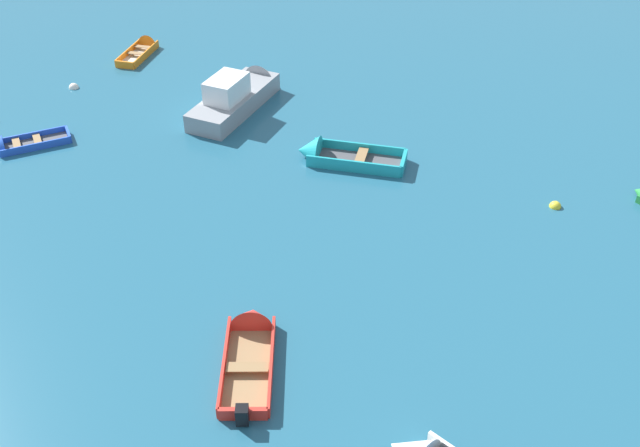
{
  "coord_description": "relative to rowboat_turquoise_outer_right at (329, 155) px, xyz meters",
  "views": [
    {
      "loc": [
        4.9,
        3.42,
        14.34
      ],
      "look_at": [
        0.0,
        22.06,
        0.15
      ],
      "focal_mm": 40.62,
      "sensor_mm": 36.0,
      "label": 1
    }
  ],
  "objects": [
    {
      "name": "rowboat_turquoise_outer_right",
      "position": [
        0.0,
        0.0,
        0.0
      ],
      "size": [
        4.14,
        1.52,
        1.28
      ],
      "color": "#4C4C51",
      "rests_on": "ground_plane"
    },
    {
      "name": "rowboat_red_back_row_left",
      "position": [
        0.27,
        -9.87,
        -0.04
      ],
      "size": [
        2.16,
        4.01,
        1.18
      ],
      "color": "#99754C",
      "rests_on": "ground_plane"
    },
    {
      "name": "rowboat_orange_far_right",
      "position": [
        -11.39,
        7.76,
        -0.06
      ],
      "size": [
        1.07,
        3.23,
        0.91
      ],
      "color": "beige",
      "rests_on": "ground_plane"
    },
    {
      "name": "rowboat_blue_back_row_center",
      "position": [
        -12.12,
        -2.38,
        -0.07
      ],
      "size": [
        2.95,
        2.68,
        0.93
      ],
      "color": "#4C4C51",
      "rests_on": "ground_plane"
    },
    {
      "name": "motor_launch_grey_outer_left",
      "position": [
        -4.8,
        3.31,
        0.35
      ],
      "size": [
        2.54,
        5.93,
        1.99
      ],
      "color": "gray",
      "rests_on": "ground_plane"
    },
    {
      "name": "mooring_buoy_midfield",
      "position": [
        8.31,
        -1.05,
        -0.21
      ],
      "size": [
        0.41,
        0.41,
        0.41
      ],
      "primitive_type": "sphere",
      "color": "yellow",
      "rests_on": "ground_plane"
    },
    {
      "name": "mooring_buoy_trailing",
      "position": [
        -12.61,
        3.08,
        -0.21
      ],
      "size": [
        0.43,
        0.43,
        0.43
      ],
      "primitive_type": "sphere",
      "color": "silver",
      "rests_on": "ground_plane"
    }
  ]
}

